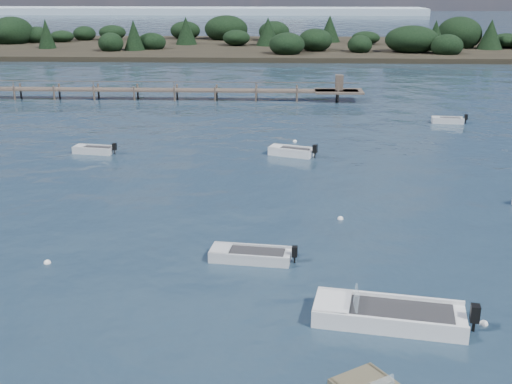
{
  "coord_description": "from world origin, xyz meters",
  "views": [
    {
      "loc": [
        -1.75,
        -19.28,
        12.0
      ],
      "look_at": [
        -3.21,
        14.0,
        1.0
      ],
      "focal_mm": 45.0,
      "sensor_mm": 36.0,
      "label": 1
    }
  ],
  "objects_px": {
    "tender_far_grey_b": "(448,121)",
    "tender_far_white": "(291,153)",
    "jetty": "(96,90)",
    "dinghy_mid_grey": "(250,257)",
    "tender_far_grey": "(94,151)",
    "dinghy_mid_white_a": "(388,318)"
  },
  "relations": [
    {
      "from": "jetty",
      "to": "tender_far_grey_b",
      "type": "bearing_deg",
      "value": -17.2
    },
    {
      "from": "tender_far_grey_b",
      "to": "jetty",
      "type": "relative_size",
      "value": 0.05
    },
    {
      "from": "dinghy_mid_grey",
      "to": "tender_far_white",
      "type": "distance_m",
      "value": 18.45
    },
    {
      "from": "dinghy_mid_grey",
      "to": "tender_far_grey_b",
      "type": "height_order",
      "value": "tender_far_grey_b"
    },
    {
      "from": "tender_far_grey_b",
      "to": "tender_far_white",
      "type": "relative_size",
      "value": 0.86
    },
    {
      "from": "tender_far_grey_b",
      "to": "tender_far_white",
      "type": "bearing_deg",
      "value": -140.0
    },
    {
      "from": "dinghy_mid_grey",
      "to": "tender_far_white",
      "type": "bearing_deg",
      "value": 83.77
    },
    {
      "from": "dinghy_mid_grey",
      "to": "tender_far_grey_b",
      "type": "relative_size",
      "value": 1.3
    },
    {
      "from": "dinghy_mid_grey",
      "to": "tender_far_white",
      "type": "relative_size",
      "value": 1.12
    },
    {
      "from": "tender_far_white",
      "to": "dinghy_mid_white_a",
      "type": "bearing_deg",
      "value": -81.91
    },
    {
      "from": "dinghy_mid_white_a",
      "to": "jetty",
      "type": "distance_m",
      "value": 51.95
    },
    {
      "from": "dinghy_mid_white_a",
      "to": "tender_far_grey",
      "type": "height_order",
      "value": "dinghy_mid_white_a"
    },
    {
      "from": "jetty",
      "to": "dinghy_mid_grey",
      "type": "bearing_deg",
      "value": -65.49
    },
    {
      "from": "tender_far_grey_b",
      "to": "tender_far_grey",
      "type": "height_order",
      "value": "tender_far_grey_b"
    },
    {
      "from": "dinghy_mid_white_a",
      "to": "tender_far_grey_b",
      "type": "bearing_deg",
      "value": 73.35
    },
    {
      "from": "tender_far_grey",
      "to": "dinghy_mid_white_a",
      "type": "bearing_deg",
      "value": -53.1
    },
    {
      "from": "tender_far_grey_b",
      "to": "dinghy_mid_white_a",
      "type": "bearing_deg",
      "value": -106.65
    },
    {
      "from": "tender_far_grey",
      "to": "tender_far_grey_b",
      "type": "bearing_deg",
      "value": 22.39
    },
    {
      "from": "tender_far_grey",
      "to": "jetty",
      "type": "relative_size",
      "value": 0.05
    },
    {
      "from": "dinghy_mid_white_a",
      "to": "tender_far_white",
      "type": "relative_size",
      "value": 1.69
    },
    {
      "from": "tender_far_white",
      "to": "jetty",
      "type": "bearing_deg",
      "value": 132.58
    },
    {
      "from": "tender_far_grey",
      "to": "jetty",
      "type": "bearing_deg",
      "value": 105.36
    }
  ]
}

